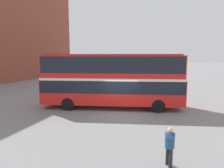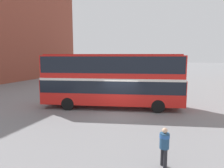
% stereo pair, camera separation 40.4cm
% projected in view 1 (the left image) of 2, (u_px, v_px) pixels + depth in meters
% --- Properties ---
extents(ground_plane, '(240.00, 240.00, 0.00)m').
position_uv_depth(ground_plane, '(120.00, 113.00, 15.25)').
color(ground_plane, slate).
extents(double_decker_bus, '(11.78, 5.12, 4.49)m').
position_uv_depth(double_decker_bus, '(112.00, 77.00, 16.55)').
color(double_decker_bus, red).
rests_on(double_decker_bus, ground_plane).
extents(pedestrian_foreground, '(0.55, 0.55, 1.61)m').
position_uv_depth(pedestrian_foreground, '(170.00, 143.00, 7.83)').
color(pedestrian_foreground, '#232328').
rests_on(pedestrian_foreground, ground_plane).
extents(parked_car_kerb_near, '(4.14, 2.30, 1.60)m').
position_uv_depth(parked_car_kerb_near, '(125.00, 78.00, 32.55)').
color(parked_car_kerb_near, silver).
rests_on(parked_car_kerb_near, ground_plane).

